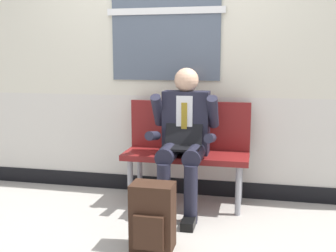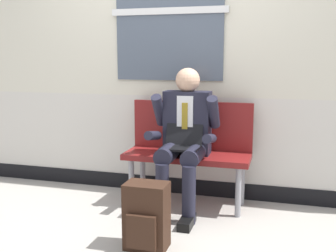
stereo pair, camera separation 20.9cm
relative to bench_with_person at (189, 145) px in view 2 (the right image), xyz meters
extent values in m
plane|color=#9E9991|center=(-0.24, -0.51, -0.53)|extent=(18.00, 18.00, 0.00)
cube|color=beige|center=(-0.24, 0.28, 1.28)|extent=(5.48, 0.12, 1.72)
cube|color=beige|center=(-0.24, 0.28, 0.02)|extent=(5.48, 0.12, 0.80)
cube|color=black|center=(-0.24, 0.28, -0.46)|extent=(5.48, 0.14, 0.15)
cube|color=#4C5666|center=(-0.25, 0.21, 1.20)|extent=(1.02, 0.02, 1.26)
cube|color=silver|center=(-0.25, 0.20, 1.20)|extent=(1.10, 0.03, 0.06)
cube|color=maroon|center=(0.00, -0.07, -0.08)|extent=(1.10, 0.42, 0.05)
cube|color=maroon|center=(0.00, 0.11, 0.17)|extent=(1.10, 0.04, 0.44)
cylinder|color=gray|center=(-0.47, -0.22, -0.32)|extent=(0.05, 0.05, 0.43)
cylinder|color=gray|center=(-0.47, 0.08, -0.32)|extent=(0.05, 0.05, 0.43)
cylinder|color=gray|center=(0.47, -0.22, -0.32)|extent=(0.05, 0.05, 0.43)
cylinder|color=gray|center=(0.47, 0.08, -0.32)|extent=(0.05, 0.05, 0.43)
cylinder|color=#1E1E2D|center=(-0.11, -0.28, -0.01)|extent=(0.15, 0.40, 0.15)
cylinder|color=#1E1E2D|center=(-0.11, -0.47, -0.29)|extent=(0.11, 0.11, 0.48)
cube|color=black|center=(-0.11, -0.53, -0.50)|extent=(0.10, 0.26, 0.07)
cylinder|color=#1E1E2D|center=(0.11, -0.28, -0.01)|extent=(0.15, 0.40, 0.15)
cylinder|color=#1E1E2D|center=(0.11, -0.47, -0.29)|extent=(0.11, 0.11, 0.48)
cube|color=black|center=(0.11, -0.53, -0.50)|extent=(0.10, 0.26, 0.07)
cube|color=#1E1E2D|center=(0.00, -0.07, 0.22)|extent=(0.40, 0.18, 0.55)
cube|color=silver|center=(0.00, -0.17, 0.27)|extent=(0.14, 0.01, 0.39)
cube|color=olive|center=(0.00, -0.18, 0.24)|extent=(0.05, 0.01, 0.33)
sphere|color=tan|center=(0.00, -0.07, 0.59)|extent=(0.21, 0.21, 0.21)
cylinder|color=#1E1E2D|center=(-0.24, -0.14, 0.33)|extent=(0.09, 0.25, 0.30)
cylinder|color=#1E1E2D|center=(-0.24, -0.31, 0.14)|extent=(0.08, 0.27, 0.12)
cylinder|color=#1E1E2D|center=(0.24, -0.14, 0.33)|extent=(0.09, 0.25, 0.30)
cylinder|color=#1E1E2D|center=(0.24, -0.31, 0.14)|extent=(0.08, 0.27, 0.12)
cube|color=black|center=(0.00, -0.31, 0.04)|extent=(0.32, 0.22, 0.02)
cube|color=black|center=(0.00, -0.18, 0.15)|extent=(0.32, 0.08, 0.21)
cube|color=#331E14|center=(-0.08, -0.96, -0.30)|extent=(0.29, 0.20, 0.47)
cube|color=#331E14|center=(-0.08, -1.08, -0.37)|extent=(0.21, 0.04, 0.23)
camera|label=1|loc=(0.60, -3.53, 0.79)|focal=43.45mm
camera|label=2|loc=(0.80, -3.48, 0.79)|focal=43.45mm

